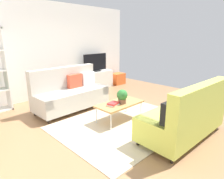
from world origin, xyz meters
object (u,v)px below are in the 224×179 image
(tv_console, at_px, (95,80))
(vase_1, at_px, (85,70))
(tv, at_px, (95,63))
(vase_0, at_px, (81,71))
(bottle_0, at_px, (90,69))
(table_book_0, at_px, (113,105))
(couch_green, at_px, (185,116))
(storage_trunk, at_px, (118,79))
(couch_beige, at_px, (70,93))
(coffee_table, at_px, (120,104))
(potted_plant, at_px, (122,96))

(tv_console, distance_m, vase_1, 0.59)
(tv, bearing_deg, vase_1, 170.46)
(vase_0, height_order, bottle_0, bottle_0)
(table_book_0, bearing_deg, couch_green, -70.75)
(tv, relative_size, storage_trunk, 1.92)
(couch_beige, bearing_deg, vase_0, -137.09)
(coffee_table, relative_size, potted_plant, 3.42)
(tv, distance_m, potted_plant, 3.01)
(coffee_table, height_order, bottle_0, bottle_0)
(couch_beige, bearing_deg, couch_green, 101.56)
(vase_0, xyz_separation_m, bottle_0, (0.33, -0.09, 0.04))
(vase_1, bearing_deg, bottle_0, -28.43)
(coffee_table, distance_m, potted_plant, 0.21)
(couch_green, bearing_deg, storage_trunk, 62.20)
(tv, height_order, vase_1, tv)
(couch_green, bearing_deg, table_book_0, 111.43)
(couch_beige, xyz_separation_m, potted_plant, (0.41, -1.47, 0.15))
(storage_trunk, xyz_separation_m, table_book_0, (-2.75, -2.50, 0.21))
(tv_console, distance_m, tv, 0.63)
(coffee_table, relative_size, vase_1, 6.04)
(coffee_table, height_order, potted_plant, potted_plant)
(storage_trunk, bearing_deg, table_book_0, -137.75)
(couch_beige, distance_m, potted_plant, 1.54)
(tv_console, xyz_separation_m, tv, (0.00, -0.02, 0.63))
(storage_trunk, xyz_separation_m, vase_1, (-1.52, 0.15, 0.51))
(couch_beige, height_order, coffee_table, couch_beige)
(couch_green, height_order, vase_1, couch_green)
(tv, relative_size, bottle_0, 4.61)
(storage_trunk, height_order, table_book_0, table_book_0)
(table_book_0, height_order, bottle_0, bottle_0)
(storage_trunk, distance_m, table_book_0, 3.73)
(couch_beige, distance_m, vase_0, 1.76)
(table_book_0, bearing_deg, couch_beige, 96.80)
(table_book_0, bearing_deg, tv, 57.35)
(coffee_table, bearing_deg, potted_plant, -66.72)
(potted_plant, relative_size, vase_0, 2.51)
(tv_console, xyz_separation_m, bottle_0, (-0.25, -0.04, 0.43))
(tv, xyz_separation_m, table_book_0, (-1.65, -2.58, -0.52))
(potted_plant, bearing_deg, bottle_0, 65.90)
(tv, bearing_deg, couch_green, -106.18)
(couch_beige, distance_m, storage_trunk, 3.12)
(couch_green, relative_size, vase_1, 10.60)
(table_book_0, bearing_deg, storage_trunk, 42.25)
(table_book_0, relative_size, vase_1, 1.32)
(vase_0, relative_size, bottle_0, 0.59)
(couch_green, distance_m, coffee_table, 1.45)
(bottle_0, bearing_deg, storage_trunk, -2.54)
(coffee_table, distance_m, tv_console, 2.97)
(coffee_table, xyz_separation_m, vase_1, (1.02, 2.65, 0.34))
(couch_green, distance_m, table_book_0, 1.50)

